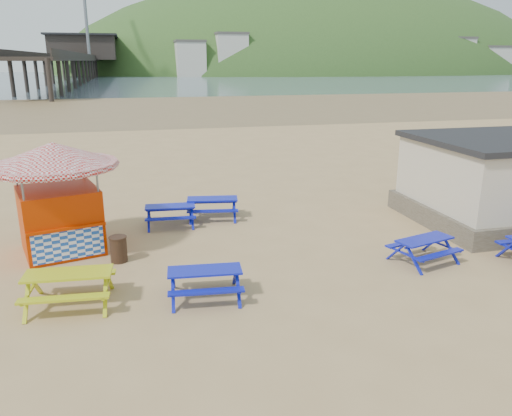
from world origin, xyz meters
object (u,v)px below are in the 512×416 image
object	(u,v)px
ice_cream_kiosk	(56,184)
litter_bin	(119,249)
picnic_table_blue_a	(171,215)
picnic_table_blue_b	(213,208)
picnic_table_yellow	(70,289)

from	to	relation	value
ice_cream_kiosk	litter_bin	size ratio (longest dim) A/B	6.07
picnic_table_blue_a	picnic_table_blue_b	distance (m)	1.69
picnic_table_blue_b	picnic_table_yellow	xyz separation A→B (m)	(-4.52, -6.14, 0.04)
picnic_table_yellow	litter_bin	size ratio (longest dim) A/B	2.79
picnic_table_blue_b	ice_cream_kiosk	distance (m)	5.86
picnic_table_blue_a	picnic_table_blue_b	xyz separation A→B (m)	(1.62, 0.47, 0.02)
picnic_table_blue_a	picnic_table_yellow	distance (m)	6.36
litter_bin	picnic_table_blue_b	bearing A→B (deg)	46.24
ice_cream_kiosk	picnic_table_blue_a	bearing A→B (deg)	10.62
picnic_table_blue_a	picnic_table_yellow	size ratio (longest dim) A/B	0.86
picnic_table_blue_a	ice_cream_kiosk	xyz separation A→B (m)	(-3.51, -1.73, 1.80)
picnic_table_blue_a	litter_bin	size ratio (longest dim) A/B	2.40
picnic_table_blue_a	ice_cream_kiosk	bearing A→B (deg)	-149.64
picnic_table_blue_b	picnic_table_yellow	size ratio (longest dim) A/B	0.96
ice_cream_kiosk	litter_bin	xyz separation A→B (m)	(1.72, -1.36, -1.78)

